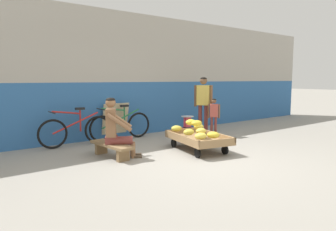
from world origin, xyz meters
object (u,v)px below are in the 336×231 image
(customer_adult, at_px, (203,99))
(weighing_scale, at_px, (187,122))
(shopping_bag, at_px, (203,137))
(banana_cart, at_px, (198,139))
(vendor_seated, at_px, (116,128))
(customer_child, at_px, (214,113))
(plastic_crate, at_px, (187,134))
(sign_board, at_px, (115,121))
(bicycle_far_left, at_px, (121,125))
(bicycle_near_left, at_px, (76,130))
(low_bench, at_px, (112,147))

(customer_adult, bearing_deg, weighing_scale, -160.90)
(weighing_scale, distance_m, shopping_bag, 0.54)
(customer_adult, bearing_deg, banana_cart, -137.33)
(vendor_seated, height_order, customer_child, vendor_seated)
(plastic_crate, xyz_separation_m, weighing_scale, (0.00, -0.00, 0.30))
(banana_cart, height_order, plastic_crate, banana_cart)
(customer_adult, bearing_deg, customer_child, -82.60)
(weighing_scale, relative_size, sign_board, 0.34)
(customer_child, bearing_deg, bicycle_far_left, 151.47)
(plastic_crate, xyz_separation_m, customer_adult, (0.79, 0.27, 0.80))
(customer_adult, height_order, shopping_bag, customer_adult)
(vendor_seated, bearing_deg, bicycle_near_left, 98.28)
(weighing_scale, xyz_separation_m, bicycle_far_left, (-1.24, 1.06, -0.10))
(weighing_scale, relative_size, shopping_bag, 1.25)
(sign_board, xyz_separation_m, customer_adult, (2.03, -1.06, 0.51))
(banana_cart, relative_size, customer_adult, 1.04)
(banana_cart, bearing_deg, weighing_scale, 59.97)
(vendor_seated, xyz_separation_m, customer_adult, (2.96, 0.69, 0.38))
(low_bench, distance_m, vendor_seated, 0.38)
(vendor_seated, xyz_separation_m, customer_child, (3.01, 0.34, 0.04))
(plastic_crate, relative_size, weighing_scale, 1.20)
(weighing_scale, relative_size, customer_adult, 0.20)
(bicycle_far_left, bearing_deg, plastic_crate, -40.48)
(bicycle_near_left, relative_size, shopping_bag, 6.92)
(sign_board, bearing_deg, weighing_scale, -47.29)
(banana_cart, xyz_separation_m, customer_adult, (1.36, 1.25, 0.71))
(bicycle_far_left, height_order, customer_child, customer_child)
(plastic_crate, relative_size, customer_adult, 0.24)
(customer_adult, height_order, customer_child, customer_adult)
(sign_board, relative_size, customer_child, 0.90)
(low_bench, distance_m, weighing_scale, 2.29)
(customer_child, xyz_separation_m, shopping_bag, (-0.70, -0.33, -0.49))
(plastic_crate, height_order, customer_child, customer_child)
(banana_cart, height_order, vendor_seated, vendor_seated)
(banana_cart, bearing_deg, bicycle_near_left, 132.22)
(banana_cart, relative_size, bicycle_near_left, 0.96)
(customer_child, bearing_deg, customer_adult, 97.40)
(bicycle_far_left, bearing_deg, sign_board, 89.86)
(plastic_crate, height_order, bicycle_near_left, bicycle_near_left)
(bicycle_far_left, bearing_deg, shopping_bag, -46.83)
(bicycle_far_left, distance_m, customer_child, 2.37)
(plastic_crate, bearing_deg, bicycle_far_left, 139.52)
(banana_cart, height_order, bicycle_near_left, bicycle_near_left)
(bicycle_far_left, bearing_deg, customer_child, -28.53)
(banana_cart, distance_m, low_bench, 1.79)
(vendor_seated, height_order, plastic_crate, vendor_seated)
(bicycle_near_left, distance_m, customer_child, 3.41)
(banana_cart, distance_m, customer_adult, 1.98)
(vendor_seated, bearing_deg, customer_child, 6.54)
(low_bench, distance_m, bicycle_far_left, 1.76)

